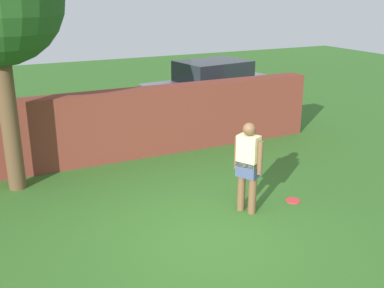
# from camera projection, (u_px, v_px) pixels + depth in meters

# --- Properties ---
(ground_plane) EXTENTS (40.00, 40.00, 0.00)m
(ground_plane) POSITION_uv_depth(u_px,v_px,m) (208.00, 238.00, 7.29)
(ground_plane) COLOR #336623
(brick_wall) EXTENTS (12.83, 0.50, 1.59)m
(brick_wall) POSITION_uv_depth(u_px,v_px,m) (56.00, 133.00, 9.94)
(brick_wall) COLOR brown
(brick_wall) RESTS_ON ground
(person) EXTENTS (0.36, 0.49, 1.62)m
(person) POSITION_uv_depth(u_px,v_px,m) (248.00, 164.00, 7.91)
(person) COLOR brown
(person) RESTS_ON ground
(car) EXTENTS (4.41, 2.40, 1.72)m
(car) POSITION_uv_depth(u_px,v_px,m) (213.00, 89.00, 14.01)
(car) COLOR #B7B7BC
(car) RESTS_ON ground
(frisbee_red) EXTENTS (0.27, 0.27, 0.02)m
(frisbee_red) POSITION_uv_depth(u_px,v_px,m) (293.00, 201.00, 8.58)
(frisbee_red) COLOR red
(frisbee_red) RESTS_ON ground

